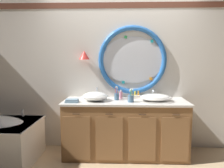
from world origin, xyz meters
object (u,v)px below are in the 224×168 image
(folded_hand_towel, at_px, (72,101))
(toiletry_basket, at_px, (137,96))
(sink_basin_left, at_px, (95,96))
(sink_basin_right, at_px, (156,97))
(toothbrush_holder_right, at_px, (131,98))
(toothbrush_holder_left, at_px, (117,96))
(soap_dispenser, at_px, (121,95))

(folded_hand_towel, relative_size, toiletry_basket, 1.56)
(sink_basin_left, relative_size, sink_basin_right, 0.84)
(sink_basin_right, relative_size, toothbrush_holder_right, 2.23)
(sink_basin_left, relative_size, toothbrush_holder_left, 1.81)
(folded_hand_towel, distance_m, toiletry_basket, 1.03)
(sink_basin_right, height_order, toothbrush_holder_right, toothbrush_holder_right)
(sink_basin_left, height_order, toothbrush_holder_right, toothbrush_holder_right)
(toothbrush_holder_left, distance_m, folded_hand_towel, 0.68)
(toothbrush_holder_right, relative_size, toiletry_basket, 1.72)
(sink_basin_left, relative_size, soap_dispenser, 2.66)
(toothbrush_holder_right, bearing_deg, toothbrush_holder_left, 143.40)
(soap_dispenser, bearing_deg, folded_hand_towel, -156.27)
(toothbrush_holder_left, distance_m, toiletry_basket, 0.36)
(toothbrush_holder_left, bearing_deg, toothbrush_holder_right, -36.60)
(sink_basin_left, xyz_separation_m, toiletry_basket, (0.64, 0.24, -0.04))
(soap_dispenser, bearing_deg, toiletry_basket, 14.58)
(toothbrush_holder_left, relative_size, toiletry_basket, 1.79)
(sink_basin_right, xyz_separation_m, folded_hand_towel, (-1.22, -0.14, -0.03))
(folded_hand_towel, bearing_deg, toothbrush_holder_left, 18.14)
(folded_hand_towel, bearing_deg, sink_basin_left, 23.52)
(sink_basin_right, bearing_deg, toothbrush_holder_right, -167.23)
(toothbrush_holder_left, bearing_deg, sink_basin_right, -6.94)
(sink_basin_left, height_order, folded_hand_towel, sink_basin_left)
(soap_dispenser, bearing_deg, toothbrush_holder_left, -122.83)
(toothbrush_holder_right, distance_m, soap_dispenser, 0.29)
(sink_basin_right, height_order, toothbrush_holder_left, toothbrush_holder_left)
(toothbrush_holder_right, xyz_separation_m, soap_dispenser, (-0.14, 0.26, 0.01))
(toothbrush_holder_left, xyz_separation_m, folded_hand_towel, (-0.64, -0.21, -0.04))
(toothbrush_holder_right, height_order, toiletry_basket, toothbrush_holder_right)
(toothbrush_holder_right, relative_size, soap_dispenser, 1.42)
(toothbrush_holder_left, xyz_separation_m, toothbrush_holder_right, (0.21, -0.15, -0.01))
(toothbrush_holder_left, bearing_deg, folded_hand_towel, -161.86)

